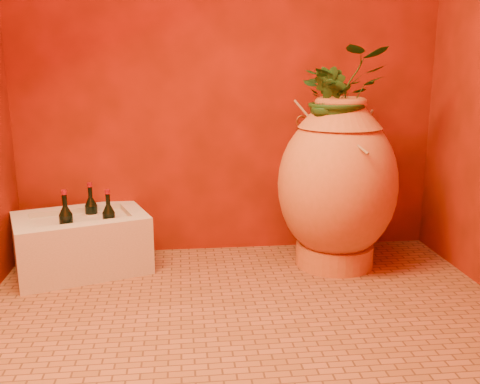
{
  "coord_description": "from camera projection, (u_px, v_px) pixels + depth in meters",
  "views": [
    {
      "loc": [
        -0.29,
        -2.18,
        1.13
      ],
      "look_at": [
        -0.0,
        0.35,
        0.52
      ],
      "focal_mm": 40.0,
      "sensor_mm": 36.0,
      "label": 1
    }
  ],
  "objects": [
    {
      "name": "floor",
      "position": [
        250.0,
        321.0,
        2.4
      ],
      "size": [
        2.5,
        2.5,
        0.0
      ],
      "primitive_type": "plane",
      "color": "brown",
      "rests_on": "ground"
    },
    {
      "name": "wall_back",
      "position": [
        228.0,
        42.0,
        3.07
      ],
      "size": [
        2.5,
        0.02,
        2.5
      ],
      "primitive_type": "cube",
      "color": "#531504",
      "rests_on": "ground"
    },
    {
      "name": "amphora",
      "position": [
        337.0,
        184.0,
        2.98
      ],
      "size": [
        0.74,
        0.74,
        0.95
      ],
      "rotation": [
        0.0,
        0.0,
        0.12
      ],
      "color": "#C46B37",
      "rests_on": "floor"
    },
    {
      "name": "stone_basin",
      "position": [
        82.0,
        244.0,
        2.97
      ],
      "size": [
        0.81,
        0.69,
        0.32
      ],
      "rotation": [
        0.0,
        0.0,
        0.33
      ],
      "color": "beige",
      "rests_on": "floor"
    },
    {
      "name": "wine_bottle_a",
      "position": [
        67.0,
        226.0,
        2.83
      ],
      "size": [
        0.08,
        0.08,
        0.31
      ],
      "color": "black",
      "rests_on": "stone_basin"
    },
    {
      "name": "wine_bottle_b",
      "position": [
        109.0,
        223.0,
        2.91
      ],
      "size": [
        0.07,
        0.07,
        0.29
      ],
      "color": "black",
      "rests_on": "stone_basin"
    },
    {
      "name": "wine_bottle_c",
      "position": [
        92.0,
        216.0,
        3.04
      ],
      "size": [
        0.07,
        0.07,
        0.3
      ],
      "color": "black",
      "rests_on": "stone_basin"
    },
    {
      "name": "wall_tap",
      "position": [
        302.0,
        129.0,
        3.15
      ],
      "size": [
        0.07,
        0.15,
        0.17
      ],
      "color": "#9C6824",
      "rests_on": "wall_back"
    },
    {
      "name": "plant_main",
      "position": [
        340.0,
        95.0,
        2.87
      ],
      "size": [
        0.5,
        0.45,
        0.52
      ],
      "primitive_type": "imported",
      "rotation": [
        0.0,
        0.0,
        0.1
      ],
      "color": "#194318",
      "rests_on": "amphora"
    },
    {
      "name": "plant_side",
      "position": [
        330.0,
        103.0,
        2.8
      ],
      "size": [
        0.24,
        0.26,
        0.37
      ],
      "primitive_type": "imported",
      "rotation": [
        0.0,
        0.0,
        -1.12
      ],
      "color": "#194318",
      "rests_on": "amphora"
    }
  ]
}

